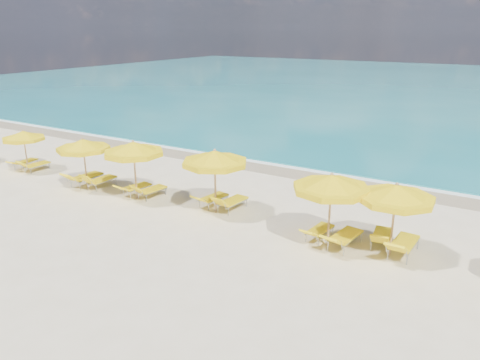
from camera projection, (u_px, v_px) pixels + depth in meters
The scene contains 23 objects.
ground_plane at pixel (220, 220), 17.82m from camera, with size 120.00×120.00×0.00m, color beige.
ocean at pixel (437, 88), 56.89m from camera, with size 120.00×80.00×0.30m, color #146E74.
wet_sand_band at pixel (300, 172), 23.84m from camera, with size 120.00×2.60×0.01m, color tan.
foam_line at pixel (306, 168), 24.49m from camera, with size 120.00×1.20×0.03m, color white.
whitecap_near at pixel (279, 127), 34.60m from camera, with size 14.00×0.36×0.05m, color white.
umbrella_1 at pixel (23, 136), 23.47m from camera, with size 2.40×2.40×2.12m.
umbrella_2 at pixel (83, 145), 20.73m from camera, with size 2.43×2.43×2.37m.
umbrella_3 at pixel (133, 149), 19.42m from camera, with size 3.31×3.31×2.57m.
umbrella_4 at pixel (215, 158), 17.90m from camera, with size 2.83×2.83×2.61m.
umbrella_5 at pixel (331, 184), 15.09m from camera, with size 2.86×2.86×2.57m.
umbrella_6 at pixel (396, 194), 14.47m from camera, with size 3.10×3.10×2.47m.
lounger_1_left at pixel (25, 164), 24.43m from camera, with size 0.77×1.72×0.60m.
lounger_1_right at pixel (36, 167), 23.88m from camera, with size 0.60×1.63×0.74m.
lounger_2_left at pixel (86, 180), 21.72m from camera, with size 0.69×1.99×0.86m.
lounger_2_right at pixel (101, 183), 21.41m from camera, with size 0.64×1.75×0.87m.
lounger_3_left at pixel (136, 190), 20.55m from camera, with size 0.79×1.76×0.65m.
lounger_3_right at pixel (152, 193), 20.18m from camera, with size 0.76×1.72×0.77m.
lounger_4_left at pixel (213, 201), 19.22m from camera, with size 0.82×1.81×0.69m.
lounger_4_right at pixel (232, 205), 18.77m from camera, with size 0.79×1.83×0.84m.
lounger_5_left at pixel (319, 234), 16.20m from camera, with size 0.71×1.70×0.67m.
lounger_5_right at pixel (344, 241), 15.57m from camera, with size 0.91×2.03×0.80m.
lounger_6_left at pixel (381, 240), 15.70m from camera, with size 0.82×1.81×0.81m.
lounger_6_right at pixel (403, 248), 15.04m from camera, with size 0.75×2.02×0.86m.
Camera 1 is at (9.16, -13.69, 7.01)m, focal length 35.00 mm.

